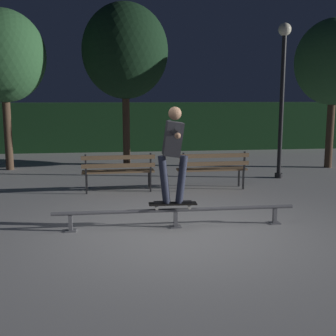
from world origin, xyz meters
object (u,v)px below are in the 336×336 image
object	(u,v)px
park_bench_left_center	(213,166)
tree_far_right	(334,62)
skateboarder	(173,147)
skateboard	(173,204)
tree_far_left	(3,56)
park_bench_leftmost	(118,168)
tree_behind_benches	(125,52)
grind_rail	(176,213)
lamp_post_right	(283,81)

from	to	relation	value
park_bench_left_center	tree_far_right	bearing A→B (deg)	32.29
skateboarder	tree_far_right	xyz separation A→B (m)	(5.42, 5.34, 1.73)
skateboard	tree_far_left	bearing A→B (deg)	122.57
park_bench_leftmost	park_bench_left_center	world-z (taller)	same
skateboarder	tree_behind_benches	size ratio (longest dim) A/B	0.32
park_bench_leftmost	tree_behind_benches	bearing A→B (deg)	85.45
tree_behind_benches	grind_rail	bearing A→B (deg)	-85.14
tree_far_left	lamp_post_right	xyz separation A→B (m)	(7.26, -2.20, -0.71)
tree_far_right	tree_behind_benches	bearing A→B (deg)	167.30
grind_rail	tree_behind_benches	size ratio (longest dim) A/B	0.82
park_bench_left_center	tree_behind_benches	bearing A→B (deg)	114.73
skateboarder	park_bench_leftmost	size ratio (longest dim) A/B	0.97
grind_rail	tree_far_right	distance (m)	8.09
grind_rail	skateboarder	size ratio (longest dim) A/B	2.55
park_bench_left_center	lamp_post_right	distance (m)	3.07
grind_rail	skateboarder	world-z (taller)	skateboarder
skateboarder	tree_behind_benches	world-z (taller)	tree_behind_benches
tree_far_left	lamp_post_right	size ratio (longest dim) A/B	1.15
park_bench_leftmost	park_bench_left_center	distance (m)	2.13
skateboard	tree_far_right	world-z (taller)	tree_far_right
skateboard	tree_far_right	size ratio (longest dim) A/B	0.18
tree_behind_benches	skateboard	bearing A→B (deg)	-85.53
grind_rail	park_bench_left_center	bearing A→B (deg)	65.43
skateboarder	tree_far_left	distance (m)	7.52
park_bench_left_center	tree_far_right	world-z (taller)	tree_far_right
grind_rail	lamp_post_right	bearing A→B (deg)	50.06
skateboard	park_bench_leftmost	bearing A→B (deg)	107.03
skateboarder	park_bench_left_center	xyz separation A→B (m)	(1.29, 2.73, -0.79)
grind_rail	tree_far_right	bearing A→B (deg)	44.81
skateboard	tree_far_right	bearing A→B (deg)	44.57
grind_rail	park_bench_left_center	world-z (taller)	park_bench_left_center
skateboarder	tree_behind_benches	distance (m)	7.02
skateboard	lamp_post_right	xyz separation A→B (m)	(3.34, 3.93, 2.09)
grind_rail	tree_behind_benches	distance (m)	7.42
skateboard	skateboarder	bearing A→B (deg)	-2.09
tree_behind_benches	park_bench_leftmost	bearing A→B (deg)	-94.55
park_bench_left_center	tree_far_right	distance (m)	5.50
skateboarder	tree_far_right	size ratio (longest dim) A/B	0.36
skateboarder	tree_far_right	distance (m)	7.80
skateboard	skateboarder	size ratio (longest dim) A/B	0.50
park_bench_left_center	tree_far_right	xyz separation A→B (m)	(4.13, 2.61, 2.52)
park_bench_leftmost	tree_far_right	size ratio (longest dim) A/B	0.37
tree_behind_benches	park_bench_left_center	bearing A→B (deg)	-65.27
tree_far_left	park_bench_leftmost	bearing A→B (deg)	-47.82
skateboard	park_bench_leftmost	distance (m)	2.86
skateboarder	tree_far_right	bearing A→B (deg)	44.58
skateboarder	grind_rail	bearing A→B (deg)	0.14
lamp_post_right	skateboard	bearing A→B (deg)	-130.33
grind_rail	skateboarder	bearing A→B (deg)	-179.86
skateboard	lamp_post_right	distance (m)	5.57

